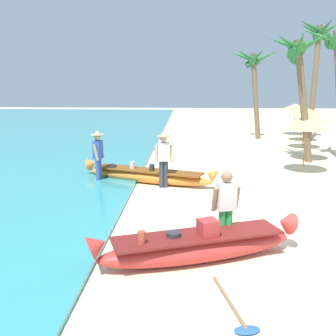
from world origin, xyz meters
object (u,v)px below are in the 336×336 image
(boat_red_foreground, at_px, (198,246))
(person_vendor_hatted, at_px, (164,156))
(boat_orange_midground, at_px, (148,175))
(palm_tree_far_behind, at_px, (253,67))
(palm_tree_mid_cluster, at_px, (299,56))
(paddle, at_px, (235,311))
(person_vendor_assistant, at_px, (98,153))
(palm_tree_leaning_seaward, at_px, (317,46))
(person_tourist_customer, at_px, (226,206))

(boat_red_foreground, relative_size, person_vendor_hatted, 2.26)
(boat_orange_midground, height_order, palm_tree_far_behind, palm_tree_far_behind)
(boat_red_foreground, xyz_separation_m, palm_tree_mid_cluster, (4.08, 9.27, 3.88))
(person_vendor_hatted, height_order, palm_tree_mid_cluster, palm_tree_mid_cluster)
(boat_orange_midground, relative_size, person_vendor_hatted, 2.58)
(person_vendor_hatted, relative_size, paddle, 1.14)
(person_vendor_assistant, bearing_deg, person_vendor_hatted, -13.27)
(boat_orange_midground, bearing_deg, boat_red_foreground, -74.93)
(person_vendor_hatted, bearing_deg, palm_tree_leaning_seaward, 53.38)
(palm_tree_leaning_seaward, bearing_deg, paddle, -109.90)
(boat_red_foreground, xyz_separation_m, person_tourist_customer, (0.54, 0.53, 0.60))
(boat_orange_midground, bearing_deg, person_tourist_customer, -68.01)
(person_tourist_customer, distance_m, palm_tree_mid_cluster, 9.98)
(boat_orange_midground, relative_size, palm_tree_leaning_seaward, 0.70)
(person_vendor_hatted, height_order, palm_tree_leaning_seaward, palm_tree_leaning_seaward)
(person_vendor_hatted, distance_m, palm_tree_leaning_seaward, 13.25)
(palm_tree_leaning_seaward, height_order, palm_tree_far_behind, palm_tree_leaning_seaward)
(palm_tree_mid_cluster, xyz_separation_m, palm_tree_far_behind, (-0.70, 6.52, -0.18))
(person_vendor_assistant, relative_size, palm_tree_mid_cluster, 0.33)
(palm_tree_mid_cluster, bearing_deg, palm_tree_far_behind, 96.09)
(person_vendor_assistant, distance_m, paddle, 8.09)
(paddle, bearing_deg, boat_orange_midground, 105.46)
(boat_orange_midground, distance_m, paddle, 7.50)
(palm_tree_mid_cluster, relative_size, paddle, 3.36)
(boat_red_foreground, bearing_deg, palm_tree_far_behind, 77.92)
(boat_orange_midground, distance_m, person_tourist_customer, 5.49)
(paddle, bearing_deg, person_tourist_customer, 88.87)
(person_tourist_customer, height_order, palm_tree_leaning_seaward, palm_tree_leaning_seaward)
(palm_tree_leaning_seaward, xyz_separation_m, palm_tree_mid_cluster, (-2.51, -5.90, -0.85))
(paddle, bearing_deg, palm_tree_far_behind, 80.60)
(palm_tree_mid_cluster, bearing_deg, boat_red_foreground, -113.73)
(person_vendor_hatted, height_order, paddle, person_vendor_hatted)
(person_tourist_customer, relative_size, palm_tree_leaning_seaward, 0.25)
(person_vendor_hatted, relative_size, person_tourist_customer, 1.10)
(palm_tree_leaning_seaward, bearing_deg, palm_tree_mid_cluster, -112.99)
(boat_orange_midground, xyz_separation_m, person_vendor_hatted, (0.56, -0.55, 0.77))
(person_vendor_assistant, distance_m, palm_tree_leaning_seaward, 14.24)
(boat_red_foreground, relative_size, palm_tree_mid_cluster, 0.77)
(boat_red_foreground, height_order, person_vendor_assistant, person_vendor_assistant)
(boat_red_foreground, xyz_separation_m, boat_orange_midground, (-1.51, 5.59, -0.05))
(palm_tree_mid_cluster, distance_m, paddle, 12.21)
(person_tourist_customer, xyz_separation_m, paddle, (-0.04, -2.17, -0.87))
(person_tourist_customer, distance_m, paddle, 2.34)
(palm_tree_leaning_seaward, height_order, palm_tree_mid_cluster, palm_tree_leaning_seaward)
(boat_red_foreground, distance_m, person_vendor_hatted, 5.18)
(palm_tree_mid_cluster, bearing_deg, person_vendor_assistant, -152.59)
(boat_orange_midground, relative_size, palm_tree_mid_cluster, 0.88)
(boat_red_foreground, distance_m, person_tourist_customer, 0.97)
(boat_red_foreground, relative_size, person_vendor_assistant, 2.32)
(palm_tree_mid_cluster, xyz_separation_m, paddle, (-3.58, -10.91, -4.14))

